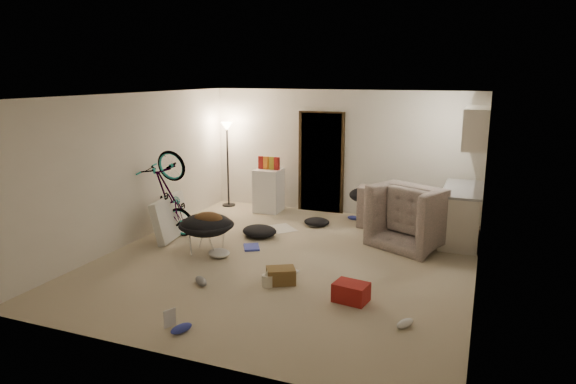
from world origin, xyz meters
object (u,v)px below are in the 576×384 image
at_px(sofa, 414,213).
at_px(saucer_chair, 207,230).
at_px(armchair, 419,222).
at_px(bicycle, 171,214).
at_px(drink_case_a, 281,276).
at_px(drink_case_b, 351,292).
at_px(tv_box, 171,217).
at_px(juicer, 268,280).
at_px(kitchen_counter, 461,215).
at_px(floor_lamp, 227,146).
at_px(mini_fridge, 269,190).

height_order(sofa, saucer_chair, saucer_chair).
distance_m(armchair, bicycle, 4.27).
height_order(drink_case_a, drink_case_b, drink_case_b).
xyz_separation_m(saucer_chair, tv_box, (-0.98, 0.46, -0.01)).
bearing_deg(drink_case_b, bicycle, 167.46).
bearing_deg(drink_case_a, tv_box, 125.68).
bearing_deg(juicer, bicycle, 150.95).
distance_m(tv_box, drink_case_b, 3.87).
bearing_deg(saucer_chair, kitchen_counter, 29.68).
bearing_deg(tv_box, drink_case_b, -30.17).
xyz_separation_m(floor_lamp, sofa, (3.97, -0.20, -1.02)).
height_order(drink_case_b, juicer, drink_case_b).
bearing_deg(tv_box, juicer, -38.03).
bearing_deg(juicer, kitchen_counter, 52.95).
xyz_separation_m(mini_fridge, tv_box, (-0.89, -2.23, -0.09)).
relative_size(sofa, armchair, 1.69).
bearing_deg(juicer, saucer_chair, 148.35).
distance_m(floor_lamp, armchair, 4.42).
height_order(bicycle, mini_fridge, mini_fridge).
bearing_deg(floor_lamp, juicer, -55.40).
bearing_deg(drink_case_b, juicer, -173.36).
xyz_separation_m(armchair, juicer, (-1.65, -2.59, -0.29)).
xyz_separation_m(tv_box, juicer, (2.44, -1.35, -0.26)).
bearing_deg(mini_fridge, bicycle, -113.56).
bearing_deg(saucer_chair, sofa, 41.82).
distance_m(mini_fridge, drink_case_b, 4.54).
bearing_deg(mini_fridge, tv_box, -113.53).
bearing_deg(tv_box, drink_case_a, -33.92).
bearing_deg(tv_box, sofa, 19.77).
bearing_deg(sofa, tv_box, 27.46).
height_order(sofa, drink_case_b, sofa).
bearing_deg(saucer_chair, drink_case_b, -19.71).
relative_size(armchair, drink_case_b, 2.82).
xyz_separation_m(floor_lamp, juicer, (2.54, -3.68, -1.21)).
relative_size(bicycle, juicer, 6.85).
distance_m(armchair, juicer, 3.08).
bearing_deg(mini_fridge, kitchen_counter, -9.88).
bearing_deg(drink_case_a, armchair, 28.50).
height_order(armchair, bicycle, bicycle).
height_order(kitchen_counter, sofa, kitchen_counter).
bearing_deg(armchair, tv_box, 43.41).
distance_m(bicycle, tv_box, 0.06).
bearing_deg(kitchen_counter, bicycle, -160.48).
bearing_deg(sofa, mini_fridge, -3.26).
xyz_separation_m(bicycle, drink_case_a, (2.57, -1.19, -0.31)).
bearing_deg(saucer_chair, floor_lamp, 111.27).
xyz_separation_m(bicycle, tv_box, (0.00, -0.00, -0.06)).
bearing_deg(armchair, drink_case_a, 84.49).
xyz_separation_m(mini_fridge, saucer_chair, (0.09, -2.68, -0.07)).
distance_m(sofa, bicycle, 4.42).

